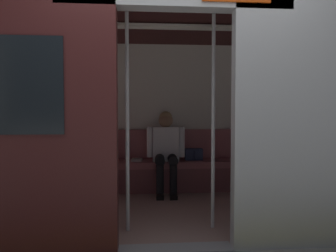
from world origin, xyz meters
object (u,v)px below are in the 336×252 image
object	(u,v)px
grab_pole_door	(127,119)
handbag	(194,154)
train_car	(161,82)
person_seated	(166,146)
grab_pole_far	(213,119)
book	(137,160)
bench_seat	(162,168)

from	to	relation	value
grab_pole_door	handbag	bearing A→B (deg)	-119.27
train_car	person_seated	bearing A→B (deg)	-98.36
grab_pole_door	grab_pole_far	world-z (taller)	same
train_car	grab_pole_far	bearing A→B (deg)	128.07
grab_pole_door	person_seated	bearing A→B (deg)	-107.88
book	grab_pole_door	bearing A→B (deg)	92.62
person_seated	grab_pole_door	distance (m)	1.62
bench_seat	person_seated	bearing A→B (deg)	138.23
book	grab_pole_far	distance (m)	1.88
person_seated	grab_pole_far	xyz separation A→B (m)	(-0.36, 1.47, 0.42)
person_seated	handbag	world-z (taller)	person_seated
person_seated	handbag	xyz separation A→B (m)	(-0.42, -0.13, -0.14)
grab_pole_far	book	bearing A→B (deg)	-63.68
person_seated	book	world-z (taller)	person_seated
person_seated	book	size ratio (longest dim) A/B	5.31
train_car	grab_pole_door	size ratio (longest dim) A/B	2.95
handbag	person_seated	bearing A→B (deg)	16.73
handbag	grab_pole_far	world-z (taller)	grab_pole_far
bench_seat	grab_pole_door	distance (m)	1.76
person_seated	bench_seat	bearing A→B (deg)	-41.77
bench_seat	person_seated	distance (m)	0.33
train_car	person_seated	xyz separation A→B (m)	(-0.12, -0.85, -0.84)
train_car	book	size ratio (longest dim) A/B	29.09
handbag	book	distance (m)	0.85
book	train_car	bearing A→B (deg)	111.79
person_seated	handbag	bearing A→B (deg)	-163.27
train_car	bench_seat	world-z (taller)	train_car
bench_seat	person_seated	size ratio (longest dim) A/B	2.40
book	bench_seat	bearing A→B (deg)	174.05
handbag	grab_pole_far	xyz separation A→B (m)	(0.06, 1.59, 0.56)
bench_seat	book	bearing A→B (deg)	-10.52
grab_pole_door	book	bearing A→B (deg)	-91.95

